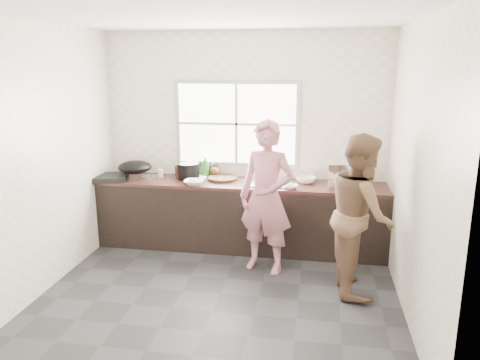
% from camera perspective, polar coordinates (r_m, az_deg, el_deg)
% --- Properties ---
extents(floor, '(3.60, 3.20, 0.01)m').
position_cam_1_polar(floor, '(4.95, -2.46, -13.73)').
color(floor, '#29292B').
rests_on(floor, ground).
extents(ceiling, '(3.60, 3.20, 0.01)m').
position_cam_1_polar(ceiling, '(4.40, -2.85, 19.31)').
color(ceiling, silver).
rests_on(ceiling, wall_back).
extents(wall_back, '(3.60, 0.01, 2.70)m').
position_cam_1_polar(wall_back, '(6.03, 0.57, 4.97)').
color(wall_back, silver).
rests_on(wall_back, ground).
extents(wall_left, '(0.01, 3.20, 2.70)m').
position_cam_1_polar(wall_left, '(5.17, -22.63, 2.36)').
color(wall_left, silver).
rests_on(wall_left, ground).
extents(wall_right, '(0.01, 3.20, 2.70)m').
position_cam_1_polar(wall_right, '(4.47, 20.61, 0.86)').
color(wall_right, silver).
rests_on(wall_right, ground).
extents(wall_front, '(3.60, 0.01, 2.70)m').
position_cam_1_polar(wall_front, '(2.99, -9.14, -4.67)').
color(wall_front, silver).
rests_on(wall_front, ground).
extents(cabinet, '(3.60, 0.62, 0.82)m').
position_cam_1_polar(cabinet, '(5.95, 0.07, -4.47)').
color(cabinet, black).
rests_on(cabinet, floor).
extents(countertop, '(3.60, 0.64, 0.04)m').
position_cam_1_polar(countertop, '(5.83, 0.08, -0.46)').
color(countertop, '#341A15').
rests_on(countertop, cabinet).
extents(sink, '(0.55, 0.45, 0.02)m').
position_cam_1_polar(sink, '(5.78, 3.50, -0.36)').
color(sink, silver).
rests_on(sink, countertop).
extents(faucet, '(0.02, 0.02, 0.30)m').
position_cam_1_polar(faucet, '(5.94, 3.73, 1.46)').
color(faucet, silver).
rests_on(faucet, countertop).
extents(window_frame, '(1.60, 0.05, 1.10)m').
position_cam_1_polar(window_frame, '(6.01, -0.40, 6.86)').
color(window_frame, '#9EA0A5').
rests_on(window_frame, wall_back).
extents(window_glazing, '(1.50, 0.01, 1.00)m').
position_cam_1_polar(window_glazing, '(5.98, -0.44, 6.83)').
color(window_glazing, white).
rests_on(window_glazing, window_frame).
extents(woman, '(0.67, 0.54, 1.60)m').
position_cam_1_polar(woman, '(5.20, 3.23, -2.72)').
color(woman, '#C57683').
rests_on(woman, floor).
extents(person_side, '(0.71, 0.87, 1.64)m').
position_cam_1_polar(person_side, '(4.89, 14.47, -4.04)').
color(person_side, brown).
rests_on(person_side, floor).
extents(cutting_board, '(0.46, 0.46, 0.04)m').
position_cam_1_polar(cutting_board, '(5.94, -2.14, 0.20)').
color(cutting_board, black).
rests_on(cutting_board, countertop).
extents(cleaver, '(0.21, 0.20, 0.01)m').
position_cam_1_polar(cleaver, '(5.89, -1.88, 0.30)').
color(cleaver, silver).
rests_on(cleaver, cutting_board).
extents(bowl_mince, '(0.24, 0.24, 0.06)m').
position_cam_1_polar(bowl_mince, '(5.74, -5.65, -0.28)').
color(bowl_mince, white).
rests_on(bowl_mince, countertop).
extents(bowl_crabs, '(0.24, 0.24, 0.06)m').
position_cam_1_polar(bowl_crabs, '(5.84, 8.01, -0.06)').
color(bowl_crabs, white).
rests_on(bowl_crabs, countertop).
extents(bowl_held, '(0.21, 0.21, 0.07)m').
position_cam_1_polar(bowl_held, '(5.55, 6.26, -0.74)').
color(bowl_held, silver).
rests_on(bowl_held, countertop).
extents(black_pot, '(0.31, 0.31, 0.20)m').
position_cam_1_polar(black_pot, '(6.02, -6.30, 1.10)').
color(black_pot, black).
rests_on(black_pot, countertop).
extents(plate_food, '(0.32, 0.32, 0.02)m').
position_cam_1_polar(plate_food, '(6.07, -5.23, 0.36)').
color(plate_food, white).
rests_on(plate_food, countertop).
extents(bottle_green, '(0.13, 0.13, 0.30)m').
position_cam_1_polar(bottle_green, '(6.11, -4.25, 1.80)').
color(bottle_green, '#2C7B28').
rests_on(bottle_green, countertop).
extents(bottle_brown_tall, '(0.09, 0.10, 0.20)m').
position_cam_1_polar(bottle_brown_tall, '(6.16, -7.42, 1.32)').
color(bottle_brown_tall, '#401D10').
rests_on(bottle_brown_tall, countertop).
extents(bottle_brown_short, '(0.14, 0.14, 0.17)m').
position_cam_1_polar(bottle_brown_short, '(6.10, -3.10, 1.16)').
color(bottle_brown_short, '#412810').
rests_on(bottle_brown_short, countertop).
extents(glass_jar, '(0.10, 0.10, 0.10)m').
position_cam_1_polar(glass_jar, '(6.16, -9.72, 0.82)').
color(glass_jar, silver).
rests_on(glass_jar, countertop).
extents(burner, '(0.48, 0.48, 0.06)m').
position_cam_1_polar(burner, '(6.18, -15.43, 0.32)').
color(burner, black).
rests_on(burner, countertop).
extents(wok, '(0.43, 0.43, 0.16)m').
position_cam_1_polar(wok, '(6.17, -12.71, 1.54)').
color(wok, black).
rests_on(wok, burner).
extents(dish_rack, '(0.43, 0.32, 0.30)m').
position_cam_1_polar(dish_rack, '(5.70, 12.51, 0.61)').
color(dish_rack, white).
rests_on(dish_rack, countertop).
extents(pot_lid_left, '(0.30, 0.30, 0.01)m').
position_cam_1_polar(pot_lid_left, '(6.20, -10.89, 0.41)').
color(pot_lid_left, silver).
rests_on(pot_lid_left, countertop).
extents(pot_lid_right, '(0.28, 0.28, 0.01)m').
position_cam_1_polar(pot_lid_right, '(6.25, -11.04, 0.49)').
color(pot_lid_right, '#A5A8AB').
rests_on(pot_lid_right, countertop).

